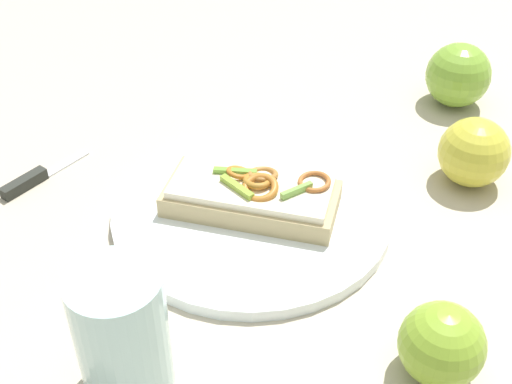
# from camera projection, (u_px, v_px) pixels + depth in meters

# --- Properties ---
(ground_plane) EXTENTS (2.00, 2.00, 0.00)m
(ground_plane) POSITION_uv_depth(u_px,v_px,m) (256.00, 217.00, 0.72)
(ground_plane) COLOR #BFB099
(ground_plane) RESTS_ON ground
(plate) EXTENTS (0.29, 0.29, 0.01)m
(plate) POSITION_uv_depth(u_px,v_px,m) (256.00, 212.00, 0.71)
(plate) COLOR white
(plate) RESTS_ON ground_plane
(sandwich) EXTENTS (0.19, 0.12, 0.04)m
(sandwich) POSITION_uv_depth(u_px,v_px,m) (257.00, 195.00, 0.70)
(sandwich) COLOR tan
(sandwich) RESTS_ON plate
(apple_0) EXTENTS (0.08, 0.08, 0.07)m
(apple_0) POSITION_uv_depth(u_px,v_px,m) (448.00, 345.00, 0.54)
(apple_0) COLOR #86AC2F
(apple_0) RESTS_ON ground_plane
(apple_1) EXTENTS (0.12, 0.12, 0.08)m
(apple_1) POSITION_uv_depth(u_px,v_px,m) (462.00, 75.00, 0.88)
(apple_1) COLOR #7CAC36
(apple_1) RESTS_ON ground_plane
(apple_2) EXTENTS (0.11, 0.11, 0.08)m
(apple_2) POSITION_uv_depth(u_px,v_px,m) (478.00, 152.00, 0.74)
(apple_2) COLOR gold
(apple_2) RESTS_ON ground_plane
(drinking_glass) EXTENTS (0.07, 0.07, 0.12)m
(drinking_glass) POSITION_uv_depth(u_px,v_px,m) (129.00, 335.00, 0.52)
(drinking_glass) COLOR silver
(drinking_glass) RESTS_ON ground_plane
(knife) EXTENTS (0.08, 0.10, 0.01)m
(knife) POSITION_uv_depth(u_px,v_px,m) (38.00, 178.00, 0.76)
(knife) COLOR silver
(knife) RESTS_ON ground_plane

